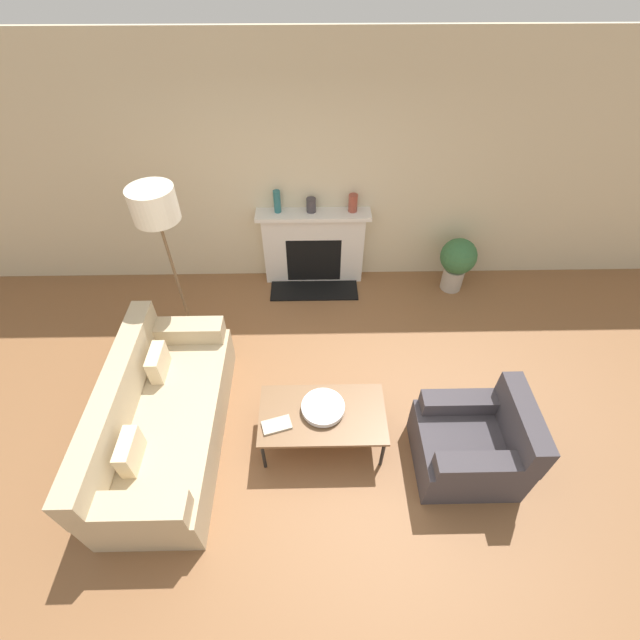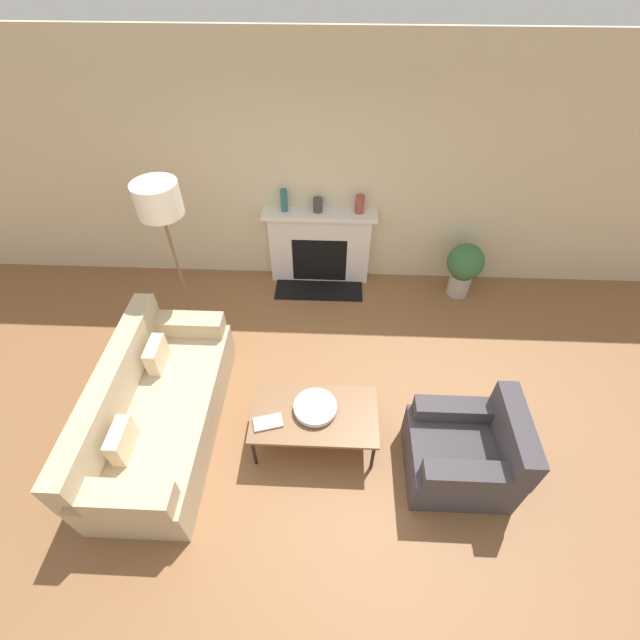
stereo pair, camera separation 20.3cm
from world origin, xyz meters
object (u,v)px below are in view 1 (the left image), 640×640
Objects in this scene: floor_lamp at (157,214)px; mantel_vase_left at (277,202)px; fireplace at (314,248)px; mantel_vase_center_right at (353,203)px; couch at (162,420)px; bowl at (323,407)px; mantel_vase_center_left at (311,205)px; coffee_table at (322,415)px; armchair_near at (473,444)px; book at (277,425)px; potted_plant at (457,261)px.

floor_lamp reaches higher than mantel_vase_left.
fireplace is 6.46× the size of mantel_vase_center_right.
couch is at bearing -128.07° from mantel_vase_center_right.
mantel_vase_center_right reaches higher than bowl.
couch is 2.90m from mantel_vase_center_left.
mantel_vase_center_right reaches higher than mantel_vase_center_left.
fireplace reaches higher than bowl.
floor_lamp is 8.95× the size of mantel_vase_center_right.
coffee_table is 5.31× the size of mantel_vase_center_right.
bowl is at bearing -88.47° from fireplace.
armchair_near is 1.36m from coffee_table.
fireplace is at bearing -33.36° from mantel_vase_center_left.
mantel_vase_left is (1.00, 2.42, 0.84)m from couch.
mantel_vase_left is at bearing 101.47° from bowl.
potted_plant is (2.17, 2.33, -0.00)m from book.
mantel_vase_left is (-0.48, 2.45, 0.76)m from coffee_table.
mantel_vase_left is 0.90m from mantel_vase_center_right.
fireplace reaches higher than couch.
couch reaches higher than book.
coffee_table is 0.59× the size of floor_lamp.
floor_lamp reaches higher than mantel_vase_center_right.
potted_plant is at bearing 169.99° from armchair_near.
mantel_vase_left reaches higher than coffee_table.
bowl is at bearing -89.71° from couch.
armchair_near is at bearing -56.27° from mantel_vase_left.
couch is at bearing -89.38° from floor_lamp.
coffee_table is 2.59m from mantel_vase_center_right.
armchair_near is at bearing -62.80° from fireplace.
potted_plant is (2.25, -0.24, -0.72)m from mantel_vase_left.
floor_lamp is at bearing 110.38° from book.
mantel_vase_center_right is (0.90, 0.00, -0.03)m from mantel_vase_left.
fireplace is 1.22× the size of coffee_table.
armchair_near is 3.23× the size of mantel_vase_left.
coffee_table is (0.06, -2.44, -0.10)m from fireplace.
mantel_vase_center_left is at bearing 37.83° from floor_lamp.
couch is 5.18× the size of bowl.
coffee_table is 2.55m from mantel_vase_center_left.
book is at bearing -97.82° from couch.
mantel_vase_left is (-1.82, 2.72, 0.85)m from armchair_near.
armchair_near is at bearing -71.42° from mantel_vase_center_right.
potted_plant is at bearing -6.15° from mantel_vase_left.
coffee_table is 4.18× the size of mantel_vase_left.
bowl is (0.01, 0.04, 0.07)m from coffee_table.
floor_lamp reaches higher than mantel_vase_center_left.
fireplace is 3.04m from armchair_near.
book is 0.38× the size of potted_plant.
floor_lamp is at bearing -119.85° from armchair_near.
mantel_vase_center_right is (0.42, 2.45, 0.73)m from coffee_table.
couch is 1.49m from bowl.
book is (-0.41, -0.12, 0.04)m from coffee_table.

